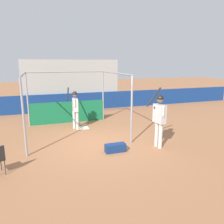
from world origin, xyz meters
TOP-DOWN VIEW (x-y plane):
  - ground_plane at (0.00, 0.00)m, footprint 60.00×60.00m
  - outfield_wall at (0.00, 6.14)m, footprint 24.00×0.12m
  - bleacher_section at (0.00, 8.20)m, footprint 5.95×4.00m
  - batting_cage at (-0.70, 2.70)m, footprint 3.75×3.72m
  - home_plate at (-0.17, 2.19)m, footprint 0.44×0.44m
  - player_batter at (-0.53, 2.20)m, footprint 0.50×0.87m
  - player_waiting at (1.87, -0.96)m, footprint 0.52×0.75m
  - equipment_bag at (0.29, -0.87)m, footprint 0.70×0.28m

SIDE VIEW (x-z plane):
  - ground_plane at x=0.00m, z-range 0.00..0.00m
  - home_plate at x=-0.17m, z-range 0.00..0.02m
  - equipment_bag at x=0.29m, z-range 0.00..0.28m
  - outfield_wall at x=0.00m, z-range 0.00..1.09m
  - player_batter at x=-0.53m, z-range 0.11..1.96m
  - batting_cage at x=-0.70m, z-range -0.16..2.40m
  - player_waiting at x=1.87m, z-range 0.10..2.22m
  - bleacher_section at x=0.00m, z-range -0.01..3.16m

